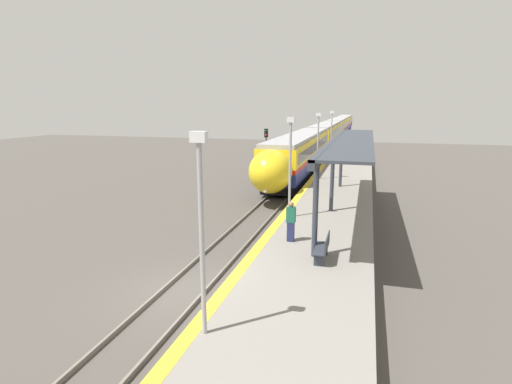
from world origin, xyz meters
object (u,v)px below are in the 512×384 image
person_waiting (291,221)px  railway_signal (266,149)px  lamppost_mid (290,160)px  lamppost_farthest (331,132)px  lamppost_near (201,222)px  train (332,131)px  platform_bench (324,248)px  lamppost_far (318,141)px

person_waiting → railway_signal: (-5.30, 16.85, 0.92)m
lamppost_mid → lamppost_farthest: (0.00, 21.10, 0.00)m
lamppost_near → lamppost_mid: bearing=90.0°
railway_signal → lamppost_mid: size_ratio=0.91×
person_waiting → lamppost_farthest: bearing=91.7°
train → lamppost_near: (2.23, -57.73, 1.53)m
platform_bench → person_waiting: 2.28m
lamppost_mid → lamppost_farthest: bearing=90.0°
person_waiting → railway_signal: bearing=107.5°
railway_signal → lamppost_farthest: lamppost_farthest is taller
person_waiting → lamppost_mid: size_ratio=0.34×
platform_bench → lamppost_farthest: size_ratio=0.30×
person_waiting → lamppost_far: (-0.74, 14.05, 1.94)m
train → railway_signal: (-2.34, -33.83, 0.52)m
lamppost_far → lamppost_farthest: 10.55m
train → lamppost_mid: (2.23, -47.18, 1.53)m
lamppost_far → lamppost_farthest: bearing=90.0°
platform_bench → lamppost_farthest: bearing=94.8°
lamppost_near → lamppost_mid: same height
platform_bench → person_waiting: bearing=131.4°
platform_bench → lamppost_far: (-2.22, 15.74, 2.31)m
railway_signal → lamppost_near: bearing=-79.2°
platform_bench → person_waiting: (-1.49, 1.69, 0.38)m
train → lamppost_mid: 47.26m
platform_bench → railway_signal: size_ratio=0.33×
platform_bench → lamppost_mid: lamppost_mid is taller
platform_bench → lamppost_far: lamppost_far is taller
person_waiting → lamppost_farthest: (-0.74, 24.60, 1.94)m
person_waiting → train: bearing=93.4°
railway_signal → lamppost_far: size_ratio=0.91×
railway_signal → lamppost_near: lamppost_near is taller
railway_signal → train: bearing=86.0°
train → lamppost_near: lamppost_near is taller
lamppost_farthest → lamppost_far: bearing=-90.0°
lamppost_far → lamppost_farthest: same height
lamppost_far → train: bearing=93.5°
train → lamppost_farthest: 26.22m
train → lamppost_near: bearing=-87.8°
lamppost_far → platform_bench: bearing=-82.0°
person_waiting → lamppost_far: bearing=93.0°
platform_bench → person_waiting: size_ratio=0.89×
lamppost_mid → lamppost_far: (0.00, 10.55, 0.00)m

